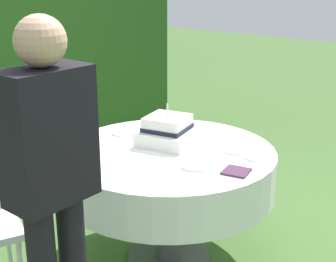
% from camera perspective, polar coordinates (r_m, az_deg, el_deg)
% --- Properties ---
extents(ground_plane, '(20.00, 20.00, 0.00)m').
position_cam_1_polar(ground_plane, '(3.24, 0.06, -14.47)').
color(ground_plane, '#476B33').
extents(cake_table, '(1.27, 1.27, 0.73)m').
position_cam_1_polar(cake_table, '(2.96, 0.07, -4.65)').
color(cake_table, '#4C4C51').
rests_on(cake_table, ground_plane).
extents(wedding_cake, '(0.38, 0.38, 0.25)m').
position_cam_1_polar(wedding_cake, '(2.99, -0.10, 0.01)').
color(wedding_cake, white).
rests_on(wedding_cake, cake_table).
extents(serving_plate_near, '(0.15, 0.15, 0.01)m').
position_cam_1_polar(serving_plate_near, '(2.66, 3.13, -4.09)').
color(serving_plate_near, white).
rests_on(serving_plate_near, cake_table).
extents(serving_plate_far, '(0.11, 0.11, 0.01)m').
position_cam_1_polar(serving_plate_far, '(2.82, 10.06, -3.08)').
color(serving_plate_far, white).
rests_on(serving_plate_far, cake_table).
extents(serving_plate_left, '(0.15, 0.15, 0.01)m').
position_cam_1_polar(serving_plate_left, '(2.91, 7.68, -2.22)').
color(serving_plate_left, white).
rests_on(serving_plate_left, cake_table).
extents(serving_plate_right, '(0.12, 0.12, 0.01)m').
position_cam_1_polar(serving_plate_right, '(3.20, -5.54, -0.22)').
color(serving_plate_right, white).
rests_on(serving_plate_right, cake_table).
extents(napkin_stack, '(0.16, 0.16, 0.01)m').
position_cam_1_polar(napkin_stack, '(2.61, 7.95, -4.68)').
color(napkin_stack, '#4C2D47').
rests_on(napkin_stack, cake_table).
extents(standing_person, '(0.37, 0.21, 1.60)m').
position_cam_1_polar(standing_person, '(2.06, -13.36, -5.80)').
color(standing_person, black).
rests_on(standing_person, ground_plane).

